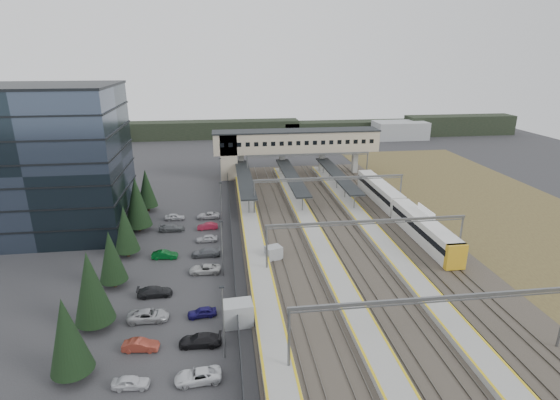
{
  "coord_description": "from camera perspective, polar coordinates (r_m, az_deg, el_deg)",
  "views": [
    {
      "loc": [
        -7.34,
        -61.67,
        28.93
      ],
      "look_at": [
        2.42,
        11.37,
        4.0
      ],
      "focal_mm": 28.0,
      "sensor_mm": 36.0,
      "label": 1
    }
  ],
  "objects": [
    {
      "name": "treeline_far",
      "position": [
        159.2,
        3.83,
        9.26
      ],
      "size": [
        170.0,
        19.0,
        7.0
      ],
      "color": "black",
      "rests_on": "ground"
    },
    {
      "name": "conifer_row",
      "position": [
        64.32,
        -20.25,
        -4.53
      ],
      "size": [
        4.42,
        49.82,
        9.5
      ],
      "color": "black",
      "rests_on": "ground"
    },
    {
      "name": "footbridge",
      "position": [
        106.83,
        0.64,
        7.35
      ],
      "size": [
        40.4,
        6.4,
        11.2
      ],
      "color": "#C7B299",
      "rests_on": "ground"
    },
    {
      "name": "car_park",
      "position": [
        61.11,
        -12.42,
        -9.4
      ],
      "size": [
        10.6,
        44.55,
        1.29
      ],
      "color": "silver",
      "rests_on": "ground"
    },
    {
      "name": "train",
      "position": [
        81.88,
        15.37,
        -1.13
      ],
      "size": [
        2.94,
        40.88,
        3.7
      ],
      "color": "silver",
      "rests_on": "ground"
    },
    {
      "name": "relay_cabin_near",
      "position": [
        50.48,
        -5.51,
        -14.52
      ],
      "size": [
        3.41,
        2.62,
        2.69
      ],
      "color": "#989C9E",
      "rests_on": "ground"
    },
    {
      "name": "gantries",
      "position": [
        71.28,
        8.56,
        -0.29
      ],
      "size": [
        28.4,
        62.28,
        7.17
      ],
      "color": "slate",
      "rests_on": "ground"
    },
    {
      "name": "rail_corridor",
      "position": [
        74.45,
        5.95,
        -4.04
      ],
      "size": [
        34.0,
        90.0,
        0.92
      ],
      "color": "#39352C",
      "rests_on": "ground"
    },
    {
      "name": "relay_cabin_far",
      "position": [
        64.49,
        -0.85,
        -6.94
      ],
      "size": [
        2.74,
        2.52,
        2.05
      ],
      "color": "#989C9E",
      "rests_on": "ground"
    },
    {
      "name": "scrub_east",
      "position": [
        89.55,
        28.77,
        -2.55
      ],
      "size": [
        34.0,
        120.0,
        0.06
      ],
      "color": "#4F4226",
      "rests_on": "ground"
    },
    {
      "name": "ground",
      "position": [
        68.51,
        -0.75,
        -6.29
      ],
      "size": [
        220.0,
        220.0,
        0.0
      ],
      "primitive_type": "plane",
      "color": "#2B2B2D",
      "rests_on": "ground"
    },
    {
      "name": "office_building",
      "position": [
        80.8,
        -28.28,
        4.49
      ],
      "size": [
        24.3,
        18.3,
        24.3
      ],
      "color": "#303B4C",
      "rests_on": "ground"
    },
    {
      "name": "billboard",
      "position": [
        75.34,
        18.47,
        -2.19
      ],
      "size": [
        0.23,
        5.86,
        4.96
      ],
      "color": "slate",
      "rests_on": "ground"
    },
    {
      "name": "canopies",
      "position": [
        93.23,
        1.52,
        3.13
      ],
      "size": [
        23.1,
        30.0,
        3.28
      ],
      "color": "black",
      "rests_on": "ground"
    },
    {
      "name": "lampposts",
      "position": [
        67.55,
        -7.65,
        -2.83
      ],
      "size": [
        0.5,
        53.25,
        8.07
      ],
      "color": "slate",
      "rests_on": "ground"
    },
    {
      "name": "fence",
      "position": [
        72.28,
        -6.37,
        -4.16
      ],
      "size": [
        0.08,
        90.0,
        2.0
      ],
      "color": "#26282B",
      "rests_on": "ground"
    }
  ]
}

